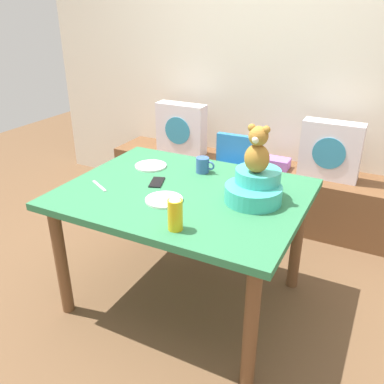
{
  "coord_description": "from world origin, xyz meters",
  "views": [
    {
      "loc": [
        0.98,
        -1.81,
        1.7
      ],
      "look_at": [
        0.0,
        0.1,
        0.69
      ],
      "focal_mm": 38.1,
      "sensor_mm": 36.0,
      "label": 1
    }
  ],
  "objects": [
    {
      "name": "pillow_floral_left",
      "position": [
        -0.69,
        1.25,
        0.68
      ],
      "size": [
        0.44,
        0.15,
        0.44
      ],
      "color": "silver",
      "rests_on": "window_bench"
    },
    {
      "name": "cell_phone",
      "position": [
        -0.19,
        0.02,
        0.74
      ],
      "size": [
        0.11,
        0.16,
        0.01
      ],
      "primitive_type": "cube",
      "rotation": [
        0.0,
        0.0,
        0.34
      ],
      "color": "black",
      "rests_on": "dining_table"
    },
    {
      "name": "dinner_plate_near",
      "position": [
        -0.03,
        -0.16,
        0.75
      ],
      "size": [
        0.2,
        0.2,
        0.01
      ],
      "primitive_type": "cylinder",
      "color": "white",
      "rests_on": "dining_table"
    },
    {
      "name": "coffee_mug",
      "position": [
        -0.02,
        0.29,
        0.79
      ],
      "size": [
        0.12,
        0.08,
        0.09
      ],
      "color": "#335999",
      "rests_on": "dining_table"
    },
    {
      "name": "back_wall",
      "position": [
        0.0,
        1.54,
        1.3
      ],
      "size": [
        4.4,
        0.1,
        2.6
      ],
      "primitive_type": "cube",
      "color": "silver",
      "rests_on": "ground_plane"
    },
    {
      "name": "teddy_bear",
      "position": [
        0.39,
        0.07,
        1.02
      ],
      "size": [
        0.13,
        0.12,
        0.25
      ],
      "color": "#AB762D",
      "rests_on": "infant_seat_teal"
    },
    {
      "name": "highchair",
      "position": [
        -0.06,
        0.83,
        0.52
      ],
      "size": [
        0.34,
        0.45,
        0.79
      ],
      "color": "#2672B2",
      "rests_on": "ground_plane"
    },
    {
      "name": "pillow_floral_right",
      "position": [
        0.58,
        1.25,
        0.68
      ],
      "size": [
        0.44,
        0.15,
        0.44
      ],
      "color": "silver",
      "rests_on": "window_bench"
    },
    {
      "name": "book_stack",
      "position": [
        0.18,
        1.27,
        0.5
      ],
      "size": [
        0.2,
        0.14,
        0.08
      ],
      "primitive_type": "cube",
      "color": "#A265C7",
      "rests_on": "window_bench"
    },
    {
      "name": "window_bench",
      "position": [
        0.0,
        1.27,
        0.23
      ],
      "size": [
        2.6,
        0.44,
        0.46
      ],
      "primitive_type": "cube",
      "color": "brown",
      "rests_on": "ground_plane"
    },
    {
      "name": "infant_seat_teal",
      "position": [
        0.39,
        0.07,
        0.81
      ],
      "size": [
        0.3,
        0.33,
        0.16
      ],
      "color": "#3DB5A8",
      "rests_on": "dining_table"
    },
    {
      "name": "ground_plane",
      "position": [
        0.0,
        0.0,
        0.0
      ],
      "size": [
        8.0,
        8.0,
        0.0
      ],
      "primitive_type": "plane",
      "color": "brown"
    },
    {
      "name": "table_fork",
      "position": [
        -0.46,
        -0.17,
        0.74
      ],
      "size": [
        0.16,
        0.1,
        0.01
      ],
      "primitive_type": "cube",
      "rotation": [
        0.0,
        0.0,
        1.07
      ],
      "color": "silver",
      "rests_on": "dining_table"
    },
    {
      "name": "dinner_plate_far",
      "position": [
        -0.36,
        0.22,
        0.75
      ],
      "size": [
        0.2,
        0.2,
        0.01
      ],
      "primitive_type": "cylinder",
      "color": "white",
      "rests_on": "dining_table"
    },
    {
      "name": "ketchup_bottle",
      "position": [
        0.17,
        -0.39,
        0.83
      ],
      "size": [
        0.07,
        0.07,
        0.18
      ],
      "color": "gold",
      "rests_on": "dining_table"
    },
    {
      "name": "dining_table",
      "position": [
        0.0,
        0.0,
        0.65
      ],
      "size": [
        1.32,
        1.03,
        0.74
      ],
      "color": "#2D7247",
      "rests_on": "ground_plane"
    }
  ]
}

